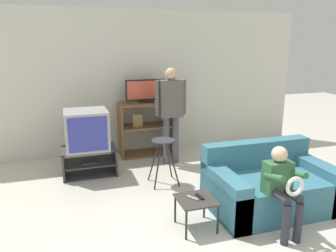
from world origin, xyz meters
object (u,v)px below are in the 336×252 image
Objects in this scene: television_main at (87,130)px; remote_control_black at (200,197)px; media_shelf at (146,128)px; person_standing_adult at (171,107)px; snack_table at (196,203)px; television_flat at (146,92)px; folding_stool at (163,149)px; tv_stand at (90,161)px; couch at (269,186)px; remote_control_white at (193,198)px; person_seated_child at (282,184)px.

television_main reaches higher than remote_control_black.
remote_control_black is at bearing -90.64° from media_shelf.
remote_control_black is 0.09× the size of person_standing_adult.
snack_table is at bearing -62.52° from television_main.
media_shelf is (1.10, 0.67, -0.23)m from television_main.
television_main is at bearing -148.34° from television_flat.
television_main is 4.45× the size of remote_control_black.
tv_stand is at bearing 145.33° from folding_stool.
remote_control_black is (1.05, -1.94, 0.15)m from tv_stand.
folding_stool is at bearing -93.46° from television_flat.
couch is at bearing -45.71° from folding_stool.
remote_control_white is at bearing 164.51° from snack_table.
television_flat is 3.13m from person_seated_child.
media_shelf is at bearing 116.30° from person_standing_adult.
remote_control_white is at bearing 157.57° from person_seated_child.
person_seated_child is (0.83, -0.35, 0.26)m from snack_table.
folding_stool is 1.81m from person_seated_child.
person_seated_child is at bearing -113.07° from couch.
media_shelf is at bearing 31.46° from tv_stand.
remote_control_white is 1.11m from couch.
folding_stool is at bearing 134.29° from couch.
couch is 0.92× the size of person_standing_adult.
person_standing_adult is (1.39, 0.09, 0.26)m from television_main.
tv_stand is at bearing -148.22° from television_flat.
television_flat is (1.10, 0.68, 0.44)m from television_main.
television_flat is at bearing 115.33° from person_standing_adult.
media_shelf is 1.02× the size of person_seated_child.
person_standing_adult is at bearing 3.58° from television_main.
media_shelf is at bearing -117.59° from television_flat.
television_main is 0.39× the size of person_standing_adult.
couch is 1.56× the size of person_seated_child.
person_standing_adult reaches higher than person_seated_child.
couch is (1.05, -1.08, -0.26)m from folding_stool.
media_shelf is 0.65× the size of couch.
person_standing_adult reaches higher than tv_stand.
media_shelf is at bearing 31.34° from television_main.
person_standing_adult is 1.70× the size of person_seated_child.
remote_control_black reaches higher than snack_table.
media_shelf is 2.61m from remote_control_black.
tv_stand is 0.52m from television_main.
person_standing_adult is at bearing 100.93° from person_seated_child.
person_seated_child is at bearing -22.74° from snack_table.
remote_control_white is (0.96, -1.95, 0.15)m from tv_stand.
television_flat is at bearing 88.10° from snack_table.
tv_stand is at bearing 128.43° from person_seated_child.
remote_control_black is (0.05, 0.02, 0.06)m from snack_table.
snack_table is 1.07m from couch.
person_seated_child reaches higher than remote_control_black.
media_shelf is at bearing 88.23° from snack_table.
couch is at bearing -40.76° from tv_stand.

